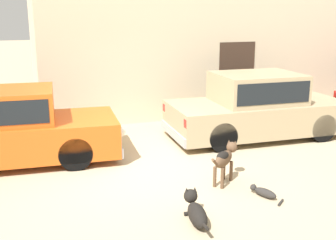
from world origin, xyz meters
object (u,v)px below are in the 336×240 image
parked_sedan_nearest (4,128)px  stray_dog_spotted (196,211)px  stray_cat (264,192)px  stray_dog_tan (225,158)px  parked_sedan_second (257,106)px

parked_sedan_nearest → stray_dog_spotted: size_ratio=4.32×
stray_dog_spotted → stray_cat: (1.37, 0.40, -0.09)m
parked_sedan_nearest → stray_dog_tan: 4.33m
parked_sedan_second → stray_cat: (-1.64, -3.05, -0.67)m
parked_sedan_nearest → stray_dog_tan: size_ratio=5.63×
parked_sedan_second → stray_dog_spotted: size_ratio=4.15×
parked_sedan_nearest → parked_sedan_second: size_ratio=1.04×
stray_cat → parked_sedan_nearest: bearing=29.2°
parked_sedan_second → stray_dog_spotted: (-3.01, -3.46, -0.58)m
stray_dog_spotted → stray_dog_tan: stray_dog_tan is taller
parked_sedan_nearest → stray_dog_spotted: bearing=-48.9°
parked_sedan_second → stray_cat: size_ratio=6.79×
stray_dog_tan → parked_sedan_second: bearing=8.5°
stray_dog_spotted → stray_cat: size_ratio=1.64×
stray_dog_tan → parked_sedan_nearest: bearing=106.7°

